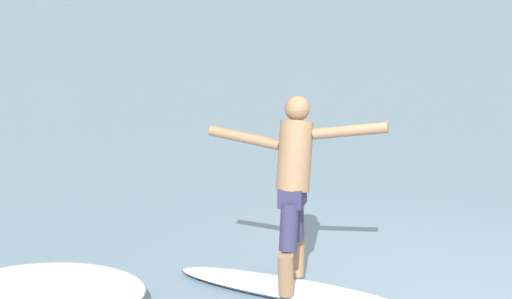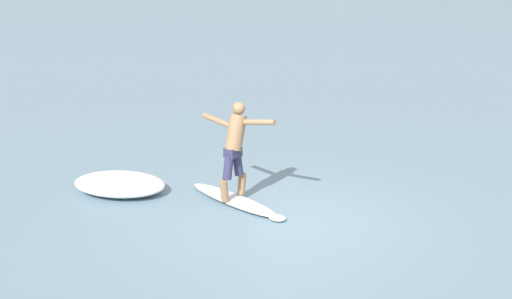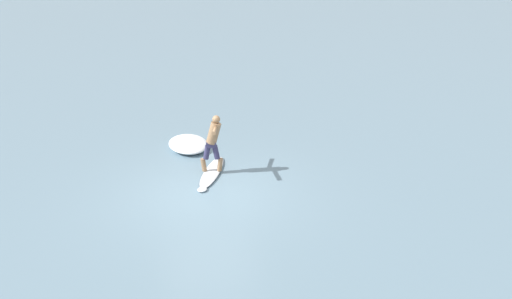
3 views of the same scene
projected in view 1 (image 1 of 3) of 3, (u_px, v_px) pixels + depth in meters
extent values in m
ellipsoid|color=white|center=(291.00, 289.00, 7.31)|extent=(2.13, 1.28, 0.08)
ellipsoid|color=#2D2D33|center=(291.00, 289.00, 7.31)|extent=(2.15, 1.30, 0.04)
cone|color=black|center=(202.00, 283.00, 7.70)|extent=(0.07, 0.07, 0.14)
cone|color=black|center=(210.00, 291.00, 7.53)|extent=(0.07, 0.07, 0.14)
cone|color=black|center=(223.00, 281.00, 7.75)|extent=(0.07, 0.07, 0.14)
cylinder|color=#926D4B|center=(297.00, 256.00, 7.47)|extent=(0.17, 0.20, 0.37)
cylinder|color=#323052|center=(295.00, 218.00, 7.29)|extent=(0.20, 0.25, 0.41)
cylinder|color=#926D4B|center=(286.00, 275.00, 7.05)|extent=(0.17, 0.20, 0.37)
cylinder|color=#323052|center=(289.00, 228.00, 7.05)|extent=(0.20, 0.25, 0.41)
cube|color=#323052|center=(292.00, 196.00, 7.11)|extent=(0.25, 0.30, 0.16)
cylinder|color=#926D4B|center=(295.00, 156.00, 7.11)|extent=(0.37, 0.48, 0.64)
sphere|color=#926D4B|center=(297.00, 109.00, 7.09)|extent=(0.21, 0.21, 0.21)
cylinder|color=#926D4B|center=(244.00, 138.00, 7.24)|extent=(0.63, 0.27, 0.20)
cylinder|color=#926D4B|center=(350.00, 131.00, 7.00)|extent=(0.63, 0.24, 0.19)
ellipsoid|color=white|center=(43.00, 294.00, 6.97)|extent=(1.76, 1.32, 0.28)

